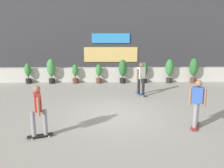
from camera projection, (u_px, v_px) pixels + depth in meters
ground_plane at (113, 114)px, 9.65m from camera, size 48.00×48.00×0.00m
planter_wall at (111, 75)px, 15.38m from camera, size 18.00×0.40×0.90m
building_backdrop at (110, 29)px, 18.62m from camera, size 20.00×2.08×6.50m
potted_plant_0 at (28, 73)px, 14.79m from camera, size 0.39×0.39×1.25m
potted_plant_1 at (51, 69)px, 14.77m from camera, size 0.53×0.53×1.53m
potted_plant_2 at (75, 73)px, 14.86m from camera, size 0.36×0.36×1.19m
potted_plant_3 at (99, 73)px, 14.89m from camera, size 0.36×0.36×1.19m
potted_plant_4 at (123, 70)px, 14.86m from camera, size 0.50×0.50×1.47m
potted_plant_5 at (144, 71)px, 14.92m from camera, size 0.42×0.42×1.31m
potted_plant_6 at (169, 69)px, 14.92m from camera, size 0.51×0.51×1.49m
potted_plant_7 at (194, 68)px, 14.94m from camera, size 0.54×0.54×1.55m
skater_far_right at (38, 109)px, 7.43m from camera, size 0.82×0.53×1.70m
skater_mid_plaza at (141, 77)px, 12.10m from camera, size 0.58×0.79×1.70m
skater_by_wall_left at (197, 102)px, 8.19m from camera, size 0.55×0.80×1.70m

